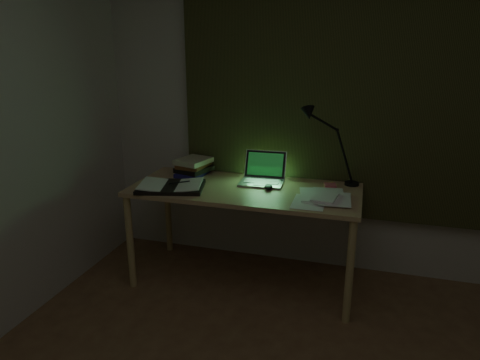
% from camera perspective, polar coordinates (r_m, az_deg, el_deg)
% --- Properties ---
extents(wall_back, '(3.50, 0.00, 2.50)m').
position_cam_1_polar(wall_back, '(3.21, 12.09, 9.36)').
color(wall_back, beige).
rests_on(wall_back, ground).
extents(curtain, '(2.20, 0.06, 2.00)m').
position_cam_1_polar(curtain, '(3.15, 12.26, 12.88)').
color(curtain, '#2E3018').
rests_on(curtain, wall_back).
extents(desk, '(1.59, 0.70, 0.73)m').
position_cam_1_polar(desk, '(3.13, 0.62, -7.40)').
color(desk, tan).
rests_on(desk, floor).
extents(laptop, '(0.32, 0.36, 0.22)m').
position_cam_1_polar(laptop, '(3.05, 2.89, 1.43)').
color(laptop, silver).
rests_on(laptop, desk).
extents(open_textbook, '(0.51, 0.42, 0.04)m').
position_cam_1_polar(open_textbook, '(3.02, -9.17, -0.78)').
color(open_textbook, white).
rests_on(open_textbook, desk).
extents(book_stack, '(0.24, 0.28, 0.13)m').
position_cam_1_polar(book_stack, '(3.31, -6.26, 1.81)').
color(book_stack, white).
rests_on(book_stack, desk).
extents(loose_papers, '(0.33, 0.35, 0.02)m').
position_cam_1_polar(loose_papers, '(2.83, 10.30, -2.22)').
color(loose_papers, white).
rests_on(loose_papers, desk).
extents(mouse, '(0.07, 0.10, 0.03)m').
position_cam_1_polar(mouse, '(2.97, 3.82, -0.95)').
color(mouse, black).
rests_on(mouse, desk).
extents(sticky_yellow, '(0.09, 0.09, 0.02)m').
position_cam_1_polar(sticky_yellow, '(3.12, 11.94, -0.58)').
color(sticky_yellow, '#FFF435').
rests_on(sticky_yellow, desk).
extents(sticky_pink, '(0.09, 0.09, 0.02)m').
position_cam_1_polar(sticky_pink, '(3.10, 11.94, -0.68)').
color(sticky_pink, '#E5596B').
rests_on(sticky_pink, desk).
extents(desk_lamp, '(0.37, 0.29, 0.55)m').
position_cam_1_polar(desk_lamp, '(3.09, 15.04, 4.19)').
color(desk_lamp, black).
rests_on(desk_lamp, desk).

